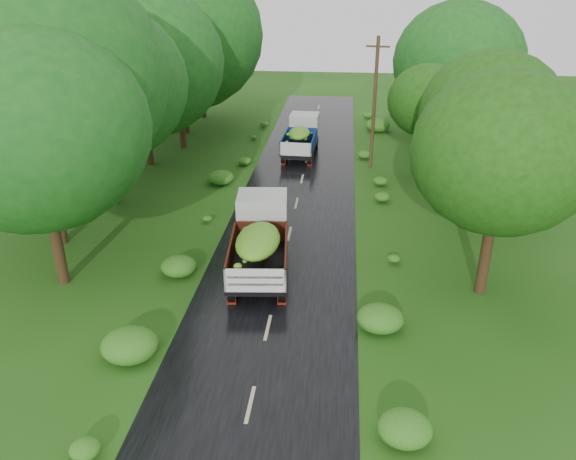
# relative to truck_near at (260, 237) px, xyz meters

# --- Properties ---
(ground) EXTENTS (120.00, 120.00, 0.00)m
(ground) POSITION_rel_truck_near_xyz_m (0.90, -8.38, -1.53)
(ground) COLOR #18450E
(ground) RESTS_ON ground
(road) EXTENTS (6.50, 80.00, 0.02)m
(road) POSITION_rel_truck_near_xyz_m (0.90, -3.38, -1.52)
(road) COLOR black
(road) RESTS_ON ground
(road_lines) EXTENTS (0.12, 69.60, 0.00)m
(road_lines) POSITION_rel_truck_near_xyz_m (0.90, -2.38, -1.51)
(road_lines) COLOR #BFB78C
(road_lines) RESTS_ON road
(truck_near) EXTENTS (2.84, 6.61, 2.70)m
(truck_near) POSITION_rel_truck_near_xyz_m (0.00, 0.00, 0.00)
(truck_near) COLOR black
(truck_near) RESTS_ON ground
(truck_far) EXTENTS (2.31, 5.90, 2.44)m
(truck_far) POSITION_rel_truck_near_xyz_m (0.43, 16.79, -0.15)
(truck_far) COLOR black
(truck_far) RESTS_ON ground
(utility_pole) EXTENTS (1.44, 0.37, 8.24)m
(utility_pole) POSITION_rel_truck_near_xyz_m (5.18, 14.38, 2.71)
(utility_pole) COLOR #382616
(utility_pole) RESTS_ON ground
(trees_left) EXTENTS (6.26, 33.06, 9.90)m
(trees_left) POSITION_rel_truck_near_xyz_m (-9.10, 12.49, 5.36)
(trees_left) COLOR black
(trees_left) RESTS_ON ground
(trees_right) EXTENTS (6.84, 32.11, 7.78)m
(trees_right) POSITION_rel_truck_near_xyz_m (10.24, 13.53, 3.97)
(trees_right) COLOR black
(trees_right) RESTS_ON ground
(shrubs) EXTENTS (11.90, 44.00, 0.70)m
(shrubs) POSITION_rel_truck_near_xyz_m (0.90, 5.62, -1.18)
(shrubs) COLOR #2E6A19
(shrubs) RESTS_ON ground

